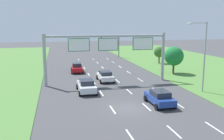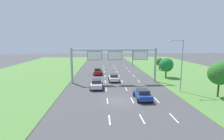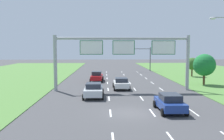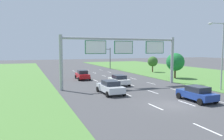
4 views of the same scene
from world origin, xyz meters
name	(u,v)px [view 3 (image 3 of 4)]	position (x,y,z in m)	size (l,w,h in m)	color
ground_plane	(131,113)	(0.00, 0.00, 0.00)	(200.00, 200.00, 0.00)	#424244
lane_dashes_inner_left	(109,93)	(-1.75, 9.00, 0.00)	(0.14, 56.40, 0.01)	white
lane_dashes_inner_right	(138,93)	(1.75, 9.00, 0.00)	(0.14, 56.40, 0.01)	white
lane_dashes_slip	(167,93)	(5.25, 9.00, 0.00)	(0.14, 56.40, 0.01)	white
car_near_red	(97,76)	(-3.47, 20.14, 0.80)	(2.19, 4.31, 1.62)	red
car_lead_silver	(121,83)	(-0.03, 12.27, 0.76)	(2.12, 4.06, 1.49)	white
car_mid_lane	(170,103)	(3.30, 0.35, 0.78)	(2.18, 4.09, 1.52)	navy
car_far_ahead	(94,90)	(-3.43, 6.93, 0.79)	(2.21, 4.47, 1.57)	silver
sign_gantry	(123,52)	(0.19, 11.18, 4.94)	(17.24, 0.44, 7.00)	#9EA0A5
traffic_light_mast	(142,55)	(6.62, 37.90, 3.87)	(4.76, 0.49, 5.60)	#47494F
roadside_tree_mid	(204,65)	(12.31, 15.43, 2.94)	(3.20, 3.20, 4.55)	#513823
roadside_tree_far	(192,64)	(14.28, 25.99, 2.46)	(2.28, 2.28, 3.62)	#513823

